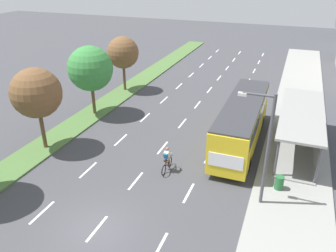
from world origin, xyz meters
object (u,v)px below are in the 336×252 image
object	(u,v)px
bus	(242,119)
trash_bin	(279,183)
median_tree_third	(90,69)
streetlight	(265,143)
median_tree_second	(36,93)
bus_shelter	(304,127)
median_tree_fourth	(123,53)
cyclist	(167,160)

from	to	relation	value
bus	trash_bin	xyz separation A→B (m)	(3.20, -5.10, -1.49)
median_tree_third	streetlight	bearing A→B (deg)	-26.27
median_tree_third	trash_bin	distance (m)	17.93
median_tree_third	median_tree_second	bearing A→B (deg)	-90.04
bus_shelter	median_tree_second	bearing A→B (deg)	-159.82
bus_shelter	median_tree_fourth	world-z (taller)	median_tree_fourth
bus_shelter	streetlight	size ratio (longest dim) A/B	1.51
median_tree_second	median_tree_third	size ratio (longest dim) A/B	0.98
bus_shelter	trash_bin	world-z (taller)	bus_shelter
bus_shelter	median_tree_third	bearing A→B (deg)	179.19
median_tree_second	bus_shelter	bearing A→B (deg)	20.18
trash_bin	bus_shelter	bearing A→B (deg)	79.31
bus_shelter	bus	xyz separation A→B (m)	(-4.28, -0.60, 0.20)
bus	trash_bin	size ratio (longest dim) A/B	13.28
cyclist	median_tree_fourth	bearing A→B (deg)	127.18
median_tree_fourth	streetlight	size ratio (longest dim) A/B	0.87
median_tree_third	bus_shelter	bearing A→B (deg)	-0.81
streetlight	cyclist	bearing A→B (deg)	167.67
bus	median_tree_fourth	distance (m)	15.81
median_tree_third	streetlight	world-z (taller)	streetlight
streetlight	median_tree_fourth	bearing A→B (deg)	137.94
bus_shelter	cyclist	distance (m)	10.20
bus_shelter	streetlight	bearing A→B (deg)	-105.93
cyclist	trash_bin	size ratio (longest dim) A/B	2.14
bus	trash_bin	world-z (taller)	bus
bus	cyclist	size ratio (longest dim) A/B	6.20
median_tree_second	trash_bin	distance (m)	16.95
cyclist	streetlight	world-z (taller)	streetlight
trash_bin	median_tree_fourth	bearing A→B (deg)	143.20
bus	median_tree_second	distance (m)	14.72
cyclist	bus	bearing A→B (deg)	54.89
bus	cyclist	world-z (taller)	bus
streetlight	median_tree_third	bearing A→B (deg)	153.73
cyclist	median_tree_third	size ratio (longest dim) A/B	0.30
bus	median_tree_third	distance (m)	13.51
bus	median_tree_third	bearing A→B (deg)	176.34
streetlight	trash_bin	xyz separation A→B (m)	(1.03, 1.68, -3.31)
median_tree_second	trash_bin	xyz separation A→B (m)	(16.51, 0.76, -3.74)
bus	median_tree_third	xyz separation A→B (m)	(-13.31, 0.85, 2.18)
bus	median_tree_fourth	world-z (taller)	median_tree_fourth
bus	cyclist	bearing A→B (deg)	-125.11
cyclist	median_tree_third	bearing A→B (deg)	146.25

